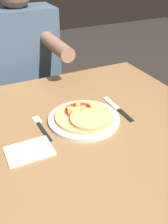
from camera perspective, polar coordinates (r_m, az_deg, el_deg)
name	(u,v)px	position (r m, az deg, el deg)	size (l,w,h in m)	color
dining_table	(79,150)	(1.04, -1.06, -8.20)	(1.08, 0.99, 0.73)	olive
plate	(84,119)	(1.02, 0.00, -1.57)	(0.28, 0.28, 0.01)	beige
pizza	(84,116)	(1.01, 0.04, -0.81)	(0.23, 0.23, 0.04)	tan
fork	(41,127)	(1.00, -9.37, -3.14)	(0.03, 0.18, 0.00)	black
knife	(118,109)	(1.10, 7.43, 0.66)	(0.02, 0.22, 0.00)	black
napkin	(29,151)	(0.89, -11.84, -8.29)	(0.15, 0.11, 0.01)	silver
person_diner	(25,70)	(1.59, -12.80, 9.00)	(0.39, 0.52, 1.21)	#2D2D38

